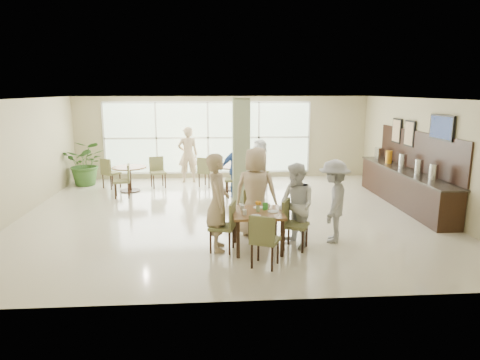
{
  "coord_description": "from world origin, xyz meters",
  "views": [
    {
      "loc": [
        -0.43,
        -10.19,
        3.0
      ],
      "look_at": [
        0.2,
        -1.2,
        1.1
      ],
      "focal_mm": 32.0,
      "sensor_mm": 36.0,
      "label": 1
    }
  ],
  "objects": [
    {
      "name": "room_shell",
      "position": [
        0.0,
        0.0,
        1.7
      ],
      "size": [
        10.0,
        10.0,
        10.0
      ],
      "color": "white",
      "rests_on": "ground"
    },
    {
      "name": "adult_b",
      "position": [
        1.06,
        2.55,
        0.78
      ],
      "size": [
        0.9,
        1.54,
        1.55
      ],
      "primitive_type": "imported",
      "rotation": [
        0.0,
        0.0,
        -1.37
      ],
      "color": "white",
      "rests_on": "ground"
    },
    {
      "name": "round_table_left",
      "position": [
        -2.87,
        2.62,
        0.56
      ],
      "size": [
        1.02,
        1.02,
        0.75
      ],
      "color": "brown",
      "rests_on": "ground"
    },
    {
      "name": "chairs_main_table",
      "position": [
        0.48,
        -2.48,
        0.47
      ],
      "size": [
        1.98,
        2.12,
        0.95
      ],
      "color": "brown",
      "rests_on": "ground"
    },
    {
      "name": "round_table_right",
      "position": [
        0.28,
        2.65,
        0.59
      ],
      "size": [
        1.17,
        1.17,
        0.75
      ],
      "color": "brown",
      "rests_on": "ground"
    },
    {
      "name": "ground",
      "position": [
        0.0,
        0.0,
        0.0
      ],
      "size": [
        10.0,
        10.0,
        0.0
      ],
      "primitive_type": "plane",
      "color": "beige",
      "rests_on": "ground"
    },
    {
      "name": "teen_right",
      "position": [
        1.2,
        -2.35,
        0.82
      ],
      "size": [
        0.88,
        0.97,
        1.64
      ],
      "primitive_type": "imported",
      "rotation": [
        0.0,
        0.0,
        -1.19
      ],
      "color": "white",
      "rests_on": "ground"
    },
    {
      "name": "buffet_counter",
      "position": [
        4.7,
        0.51,
        0.55
      ],
      "size": [
        0.64,
        4.7,
        1.95
      ],
      "color": "black",
      "rests_on": "ground"
    },
    {
      "name": "adult_standing",
      "position": [
        -1.16,
        3.8,
        0.92
      ],
      "size": [
        0.73,
        0.53,
        1.84
      ],
      "primitive_type": "imported",
      "rotation": [
        0.0,
        0.0,
        3.28
      ],
      "color": "tan",
      "rests_on": "ground"
    },
    {
      "name": "teen_standing",
      "position": [
        2.01,
        -2.1,
        0.83
      ],
      "size": [
        0.96,
        1.23,
        1.67
      ],
      "primitive_type": "imported",
      "rotation": [
        0.0,
        0.0,
        -1.93
      ],
      "color": "#A5A5A7",
      "rests_on": "ground"
    },
    {
      "name": "chairs_table_left",
      "position": [
        -2.84,
        2.67,
        0.47
      ],
      "size": [
        2.04,
        1.81,
        0.95
      ],
      "color": "brown",
      "rests_on": "ground"
    },
    {
      "name": "framed_art_b",
      "position": [
        4.95,
        1.8,
        1.85
      ],
      "size": [
        0.05,
        0.55,
        0.7
      ],
      "color": "black",
      "rests_on": "ground"
    },
    {
      "name": "adult_a",
      "position": [
        0.29,
        1.71,
        0.8
      ],
      "size": [
        1.06,
        0.8,
        1.6
      ],
      "primitive_type": "imported",
      "rotation": [
        0.0,
        0.0,
        0.32
      ],
      "color": "#3B62B3",
      "rests_on": "ground"
    },
    {
      "name": "framed_art_a",
      "position": [
        4.95,
        1.0,
        1.85
      ],
      "size": [
        0.05,
        0.55,
        0.7
      ],
      "color": "black",
      "rests_on": "ground"
    },
    {
      "name": "window_bank",
      "position": [
        -0.5,
        4.46,
        1.4
      ],
      "size": [
        7.0,
        0.04,
        7.0
      ],
      "color": "silver",
      "rests_on": "ground"
    },
    {
      "name": "teen_far",
      "position": [
        0.5,
        -1.64,
        0.93
      ],
      "size": [
        1.03,
        0.81,
        1.87
      ],
      "primitive_type": "imported",
      "rotation": [
        0.0,
        0.0,
        2.75
      ],
      "color": "tan",
      "rests_on": "ground"
    },
    {
      "name": "potted_plant",
      "position": [
        -4.39,
        3.57,
        0.72
      ],
      "size": [
        1.35,
        1.35,
        1.44
      ],
      "primitive_type": "imported",
      "rotation": [
        0.0,
        0.0,
        -0.05
      ],
      "color": "#345D25",
      "rests_on": "ground"
    },
    {
      "name": "teen_left",
      "position": [
        -0.3,
        -2.4,
        0.93
      ],
      "size": [
        0.49,
        0.71,
        1.86
      ],
      "primitive_type": "imported",
      "rotation": [
        0.0,
        0.0,
        1.64
      ],
      "color": "tan",
      "rests_on": "ground"
    },
    {
      "name": "column",
      "position": [
        0.4,
        1.2,
        1.4
      ],
      "size": [
        0.45,
        0.45,
        2.8
      ],
      "primitive_type": "cube",
      "color": "#77825A",
      "rests_on": "ground"
    },
    {
      "name": "wall_tv",
      "position": [
        4.94,
        -0.6,
        2.15
      ],
      "size": [
        0.06,
        1.0,
        0.58
      ],
      "color": "black",
      "rests_on": "ground"
    },
    {
      "name": "tabletop_clutter",
      "position": [
        0.45,
        -2.45,
        0.81
      ],
      "size": [
        0.7,
        0.77,
        0.21
      ],
      "color": "white",
      "rests_on": "main_table"
    },
    {
      "name": "chairs_table_right",
      "position": [
        0.26,
        2.65,
        0.47
      ],
      "size": [
        2.27,
        1.82,
        0.95
      ],
      "color": "brown",
      "rests_on": "ground"
    },
    {
      "name": "main_table",
      "position": [
        0.45,
        -2.46,
        0.66
      ],
      "size": [
        0.96,
        0.96,
        0.75
      ],
      "color": "brown",
      "rests_on": "ground"
    }
  ]
}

